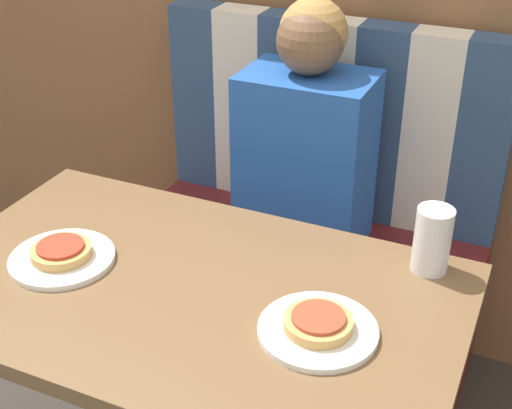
{
  "coord_description": "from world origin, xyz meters",
  "views": [
    {
      "loc": [
        0.59,
        -0.98,
        1.59
      ],
      "look_at": [
        0.0,
        0.33,
        0.77
      ],
      "focal_mm": 50.0,
      "sensor_mm": 36.0,
      "label": 1
    }
  ],
  "objects": [
    {
      "name": "person",
      "position": [
        0.0,
        0.66,
        0.81
      ],
      "size": [
        0.34,
        0.23,
        0.68
      ],
      "color": "#2356B2",
      "rests_on": "booth_seat"
    },
    {
      "name": "plate_right",
      "position": [
        0.28,
        -0.03,
        0.76
      ],
      "size": [
        0.22,
        0.22,
        0.01
      ],
      "color": "white",
      "rests_on": "dining_table"
    },
    {
      "name": "pizza_right",
      "position": [
        0.28,
        -0.03,
        0.78
      ],
      "size": [
        0.12,
        0.12,
        0.03
      ],
      "color": "tan",
      "rests_on": "plate_right"
    },
    {
      "name": "pizza_left",
      "position": [
        -0.28,
        -0.03,
        0.78
      ],
      "size": [
        0.12,
        0.12,
        0.03
      ],
      "color": "tan",
      "rests_on": "plate_left"
    },
    {
      "name": "plate_left",
      "position": [
        -0.28,
        -0.03,
        0.76
      ],
      "size": [
        0.22,
        0.22,
        0.01
      ],
      "color": "white",
      "rests_on": "dining_table"
    },
    {
      "name": "drinking_cup",
      "position": [
        0.42,
        0.25,
        0.82
      ],
      "size": [
        0.07,
        0.07,
        0.14
      ],
      "color": "silver",
      "rests_on": "dining_table"
    },
    {
      "name": "booth_backrest",
      "position": [
        0.0,
        0.87,
        0.78
      ],
      "size": [
        1.01,
        0.1,
        0.58
      ],
      "color": "navy",
      "rests_on": "booth_seat"
    },
    {
      "name": "dining_table",
      "position": [
        0.0,
        0.0,
        0.65
      ],
      "size": [
        1.07,
        0.65,
        0.75
      ],
      "color": "brown",
      "rests_on": "ground_plane"
    },
    {
      "name": "booth_seat",
      "position": [
        0.0,
        0.66,
        0.25
      ],
      "size": [
        1.01,
        0.52,
        0.49
      ],
      "color": "#5B1919",
      "rests_on": "ground_plane"
    }
  ]
}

